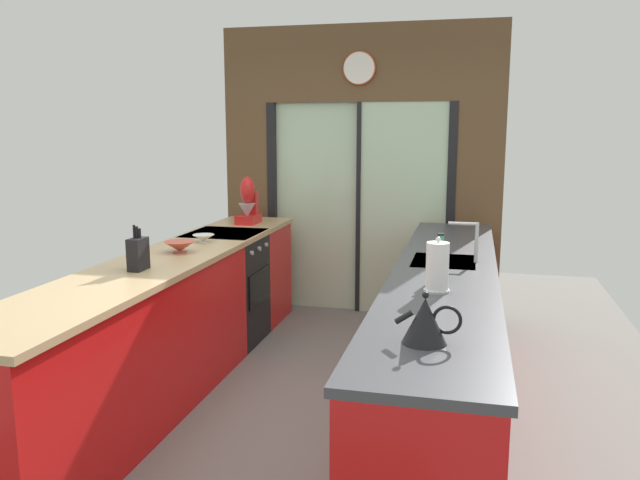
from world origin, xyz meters
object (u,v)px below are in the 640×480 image
at_px(oven_range, 226,288).
at_px(mixing_bowl_near, 180,247).
at_px(knife_block, 138,254).
at_px(stand_mixer, 248,206).
at_px(kettle, 425,321).
at_px(paper_towel_roll, 437,267).
at_px(soap_bottle, 440,260).
at_px(mixing_bowl_far, 204,238).

relative_size(oven_range, mixing_bowl_near, 4.28).
distance_m(mixing_bowl_near, knife_block, 0.56).
height_order(stand_mixer, kettle, stand_mixer).
bearing_deg(paper_towel_roll, kettle, -89.86).
distance_m(stand_mixer, paper_towel_roll, 2.69).
xyz_separation_m(oven_range, kettle, (1.80, -2.33, 0.56)).
bearing_deg(paper_towel_roll, soap_bottle, 90.00).
height_order(oven_range, stand_mixer, stand_mixer).
xyz_separation_m(mixing_bowl_far, soap_bottle, (1.78, -0.77, 0.08)).
height_order(mixing_bowl_near, kettle, kettle).
distance_m(soap_bottle, paper_towel_roll, 0.27).
xyz_separation_m(kettle, soap_bottle, (-0.00, 1.10, 0.02)).
distance_m(oven_range, mixing_bowl_far, 0.68).
xyz_separation_m(mixing_bowl_near, knife_block, (-0.00, -0.55, 0.06)).
xyz_separation_m(knife_block, kettle, (1.78, -0.92, -0.01)).
bearing_deg(paper_towel_roll, mixing_bowl_far, 149.65).
relative_size(knife_block, soap_bottle, 1.03).
height_order(knife_block, stand_mixer, stand_mixer).
relative_size(oven_range, knife_block, 3.34).
distance_m(mixing_bowl_far, knife_block, 0.95).
height_order(mixing_bowl_near, paper_towel_roll, paper_towel_roll).
bearing_deg(kettle, soap_bottle, 90.11).
bearing_deg(kettle, mixing_bowl_far, 133.62).
xyz_separation_m(stand_mixer, paper_towel_roll, (1.78, -2.02, -0.03)).
xyz_separation_m(oven_range, paper_towel_roll, (1.80, -1.50, 0.59)).
relative_size(stand_mixer, kettle, 1.57).
height_order(oven_range, soap_bottle, soap_bottle).
bearing_deg(knife_block, soap_bottle, 5.74).
bearing_deg(kettle, stand_mixer, 122.01).
bearing_deg(knife_block, mixing_bowl_near, 90.00).
relative_size(mixing_bowl_near, stand_mixer, 0.51).
bearing_deg(paper_towel_roll, mixing_bowl_near, 160.08).
height_order(knife_block, soap_bottle, knife_block).
relative_size(mixing_bowl_far, paper_towel_roll, 0.56).
bearing_deg(mixing_bowl_far, mixing_bowl_near, -90.00).
bearing_deg(stand_mixer, mixing_bowl_near, -90.00).
distance_m(mixing_bowl_far, soap_bottle, 1.94).
bearing_deg(mixing_bowl_near, paper_towel_roll, -19.92).
xyz_separation_m(oven_range, soap_bottle, (1.80, -1.23, 0.58)).
relative_size(mixing_bowl_near, knife_block, 0.78).
bearing_deg(knife_block, mixing_bowl_far, 90.00).
xyz_separation_m(kettle, paper_towel_roll, (-0.00, 0.83, 0.04)).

